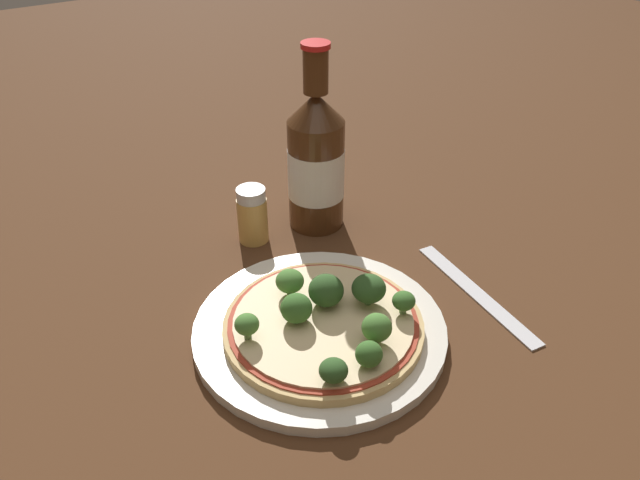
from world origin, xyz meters
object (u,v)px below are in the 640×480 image
at_px(pizza, 323,325).
at_px(fork, 476,292).
at_px(pepper_shaker, 252,215).
at_px(beer_bottle, 316,161).

xyz_separation_m(pizza, fork, (0.18, -0.03, -0.02)).
xyz_separation_m(pizza, pepper_shaker, (0.02, 0.20, 0.02)).
distance_m(beer_bottle, fork, 0.24).
relative_size(pizza, fork, 1.03).
xyz_separation_m(beer_bottle, pepper_shaker, (-0.09, 0.01, -0.05)).
bearing_deg(pizza, pepper_shaker, 82.96).
bearing_deg(pepper_shaker, pizza, -97.04).
bearing_deg(fork, beer_bottle, 23.26).
height_order(pizza, beer_bottle, beer_bottle).
bearing_deg(pizza, fork, -9.74).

